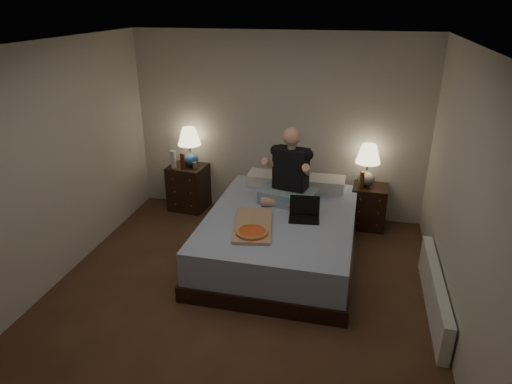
% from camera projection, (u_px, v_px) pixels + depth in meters
% --- Properties ---
extents(floor, '(4.00, 4.50, 0.00)m').
position_uv_depth(floor, '(237.00, 302.00, 4.66)').
color(floor, brown).
rests_on(floor, ground).
extents(ceiling, '(4.00, 4.50, 0.00)m').
position_uv_depth(ceiling, '(231.00, 47.00, 3.68)').
color(ceiling, white).
rests_on(ceiling, ground).
extents(wall_back, '(4.00, 0.00, 2.50)m').
position_uv_depth(wall_back, '(278.00, 127.00, 6.19)').
color(wall_back, silver).
rests_on(wall_back, ground).
extents(wall_front, '(4.00, 0.00, 2.50)m').
position_uv_depth(wall_front, '(109.00, 370.00, 2.15)').
color(wall_front, silver).
rests_on(wall_front, ground).
extents(wall_left, '(0.00, 4.50, 2.50)m').
position_uv_depth(wall_left, '(42.00, 172.00, 4.58)').
color(wall_left, silver).
rests_on(wall_left, ground).
extents(wall_right, '(0.00, 4.50, 2.50)m').
position_uv_depth(wall_right, '(468.00, 210.00, 3.76)').
color(wall_right, silver).
rests_on(wall_right, ground).
extents(bed, '(1.70, 2.25, 0.56)m').
position_uv_depth(bed, '(280.00, 236.00, 5.38)').
color(bed, '#5E7BBC').
rests_on(bed, floor).
extents(nightstand_left, '(0.55, 0.51, 0.66)m').
position_uv_depth(nightstand_left, '(189.00, 187.00, 6.63)').
color(nightstand_left, black).
rests_on(nightstand_left, floor).
extents(nightstand_right, '(0.47, 0.42, 0.58)m').
position_uv_depth(nightstand_right, '(369.00, 207.00, 6.10)').
color(nightstand_right, black).
rests_on(nightstand_right, floor).
extents(lamp_left, '(0.39, 0.39, 0.56)m').
position_uv_depth(lamp_left, '(190.00, 147.00, 6.38)').
color(lamp_left, navy).
rests_on(lamp_left, nightstand_left).
extents(lamp_right, '(0.36, 0.36, 0.56)m').
position_uv_depth(lamp_right, '(367.00, 165.00, 5.91)').
color(lamp_right, gray).
rests_on(lamp_right, nightstand_right).
extents(water_bottle, '(0.07, 0.07, 0.25)m').
position_uv_depth(water_bottle, '(173.00, 159.00, 6.38)').
color(water_bottle, silver).
rests_on(water_bottle, nightstand_left).
extents(soda_can, '(0.07, 0.07, 0.10)m').
position_uv_depth(soda_can, '(195.00, 165.00, 6.37)').
color(soda_can, '#A9A8A4').
rests_on(soda_can, nightstand_left).
extents(beer_bottle_left, '(0.06, 0.06, 0.23)m').
position_uv_depth(beer_bottle_left, '(183.00, 161.00, 6.34)').
color(beer_bottle_left, '#5D1D0D').
rests_on(beer_bottle_left, nightstand_left).
extents(beer_bottle_right, '(0.06, 0.06, 0.23)m').
position_uv_depth(beer_bottle_right, '(362.00, 180.00, 5.89)').
color(beer_bottle_right, '#57260C').
rests_on(beer_bottle_right, nightstand_right).
extents(person, '(0.76, 0.65, 0.93)m').
position_uv_depth(person, '(290.00, 166.00, 5.42)').
color(person, black).
rests_on(person, bed).
extents(laptop, '(0.37, 0.31, 0.24)m').
position_uv_depth(laptop, '(304.00, 210.00, 5.10)').
color(laptop, black).
rests_on(laptop, bed).
extents(pizza_box, '(0.53, 0.82, 0.08)m').
position_uv_depth(pizza_box, '(252.00, 233.00, 4.78)').
color(pizza_box, tan).
rests_on(pizza_box, bed).
extents(radiator, '(0.10, 1.60, 0.40)m').
position_uv_depth(radiator, '(434.00, 293.00, 4.48)').
color(radiator, white).
rests_on(radiator, floor).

